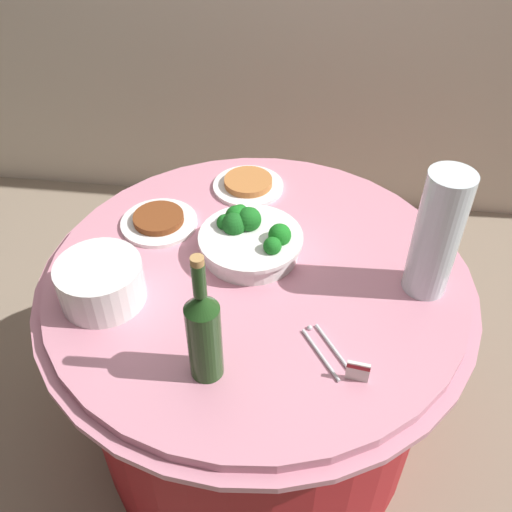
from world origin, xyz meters
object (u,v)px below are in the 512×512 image
at_px(decorative_fruit_vase, 436,238).
at_px(serving_tongs, 326,350).
at_px(food_plate_stir_fry, 159,221).
at_px(broccoli_bowl, 250,239).
at_px(wine_bottle, 204,332).
at_px(plate_stack, 101,282).
at_px(food_plate_peanuts, 248,184).
at_px(label_placard_front, 358,370).

distance_m(decorative_fruit_vase, serving_tongs, 0.37).
bearing_deg(food_plate_stir_fry, broccoli_bowl, -17.30).
bearing_deg(wine_bottle, food_plate_stir_fry, 115.39).
xyz_separation_m(plate_stack, decorative_fruit_vase, (0.79, 0.14, 0.11)).
xyz_separation_m(plate_stack, serving_tongs, (0.55, -0.10, -0.05)).
bearing_deg(food_plate_peanuts, food_plate_stir_fry, -137.42).
xyz_separation_m(serving_tongs, food_plate_peanuts, (-0.26, 0.62, 0.01)).
distance_m(broccoli_bowl, label_placard_front, 0.48).
distance_m(serving_tongs, label_placard_front, 0.10).
distance_m(broccoli_bowl, wine_bottle, 0.42).
distance_m(broccoli_bowl, serving_tongs, 0.39).
xyz_separation_m(serving_tongs, label_placard_front, (0.07, -0.07, 0.03)).
bearing_deg(serving_tongs, plate_stack, 169.74).
xyz_separation_m(broccoli_bowl, wine_bottle, (-0.04, -0.41, 0.09)).
distance_m(broccoli_bowl, plate_stack, 0.40).
height_order(broccoli_bowl, decorative_fruit_vase, decorative_fruit_vase).
bearing_deg(food_plate_stir_fry, label_placard_front, -40.32).
bearing_deg(food_plate_peanuts, broccoli_bowl, -81.42).
xyz_separation_m(serving_tongs, food_plate_stir_fry, (-0.49, 0.40, 0.01)).
bearing_deg(broccoli_bowl, decorative_fruit_vase, -9.83).
bearing_deg(serving_tongs, food_plate_peanuts, 112.86).
height_order(broccoli_bowl, food_plate_peanuts, broccoli_bowl).
relative_size(wine_bottle, food_plate_peanuts, 1.53).
relative_size(serving_tongs, food_plate_peanuts, 0.72).
distance_m(plate_stack, decorative_fruit_vase, 0.81).
height_order(food_plate_stir_fry, label_placard_front, label_placard_front).
bearing_deg(serving_tongs, label_placard_front, -45.49).
height_order(decorative_fruit_vase, food_plate_peanuts, decorative_fruit_vase).
bearing_deg(food_plate_stir_fry, food_plate_peanuts, 42.58).
height_order(broccoli_bowl, label_placard_front, broccoli_bowl).
height_order(plate_stack, food_plate_stir_fry, plate_stack).
bearing_deg(label_placard_front, serving_tongs, 134.51).
height_order(wine_bottle, food_plate_stir_fry, wine_bottle).
xyz_separation_m(wine_bottle, food_plate_peanuts, (-0.00, 0.70, -0.12)).
distance_m(plate_stack, food_plate_stir_fry, 0.31).
bearing_deg(decorative_fruit_vase, serving_tongs, -135.11).
distance_m(decorative_fruit_vase, food_plate_peanuts, 0.64).
bearing_deg(wine_bottle, decorative_fruit_vase, 33.29).
bearing_deg(plate_stack, food_plate_stir_fry, 78.46).
height_order(serving_tongs, food_plate_peanuts, food_plate_peanuts).
bearing_deg(food_plate_peanuts, plate_stack, -119.55).
bearing_deg(plate_stack, broccoli_bowl, 32.93).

